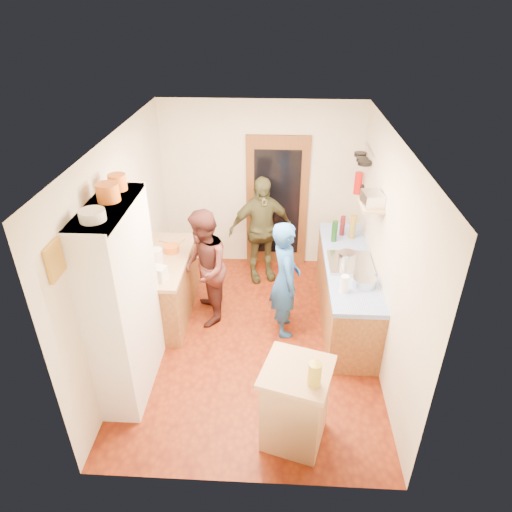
# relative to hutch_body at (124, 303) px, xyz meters

# --- Properties ---
(floor) EXTENTS (3.00, 4.00, 0.02)m
(floor) POSITION_rel_hutch_body_xyz_m (1.30, 0.80, -1.11)
(floor) COLOR maroon
(floor) RESTS_ON ground
(ceiling) EXTENTS (3.00, 4.00, 0.02)m
(ceiling) POSITION_rel_hutch_body_xyz_m (1.30, 0.80, 1.51)
(ceiling) COLOR silver
(ceiling) RESTS_ON ground
(wall_back) EXTENTS (3.00, 0.02, 2.60)m
(wall_back) POSITION_rel_hutch_body_xyz_m (1.30, 2.81, 0.20)
(wall_back) COLOR beige
(wall_back) RESTS_ON ground
(wall_front) EXTENTS (3.00, 0.02, 2.60)m
(wall_front) POSITION_rel_hutch_body_xyz_m (1.30, -1.21, 0.20)
(wall_front) COLOR beige
(wall_front) RESTS_ON ground
(wall_left) EXTENTS (0.02, 4.00, 2.60)m
(wall_left) POSITION_rel_hutch_body_xyz_m (-0.21, 0.80, 0.20)
(wall_left) COLOR beige
(wall_left) RESTS_ON ground
(wall_right) EXTENTS (0.02, 4.00, 2.60)m
(wall_right) POSITION_rel_hutch_body_xyz_m (2.81, 0.80, 0.20)
(wall_right) COLOR beige
(wall_right) RESTS_ON ground
(door_frame) EXTENTS (0.95, 0.06, 2.10)m
(door_frame) POSITION_rel_hutch_body_xyz_m (1.55, 2.77, -0.05)
(door_frame) COLOR brown
(door_frame) RESTS_ON ground
(door_glass) EXTENTS (0.70, 0.02, 1.70)m
(door_glass) POSITION_rel_hutch_body_xyz_m (1.55, 2.74, -0.05)
(door_glass) COLOR black
(door_glass) RESTS_ON door_frame
(hutch_body) EXTENTS (0.40, 1.20, 2.20)m
(hutch_body) POSITION_rel_hutch_body_xyz_m (0.00, 0.00, 0.00)
(hutch_body) COLOR white
(hutch_body) RESTS_ON ground
(hutch_top_shelf) EXTENTS (0.40, 1.14, 0.04)m
(hutch_top_shelf) POSITION_rel_hutch_body_xyz_m (0.00, 0.00, 1.08)
(hutch_top_shelf) COLOR white
(hutch_top_shelf) RESTS_ON hutch_body
(plate_stack) EXTENTS (0.23, 0.23, 0.09)m
(plate_stack) POSITION_rel_hutch_body_xyz_m (0.00, -0.32, 1.15)
(plate_stack) COLOR white
(plate_stack) RESTS_ON hutch_top_shelf
(orange_pot_a) EXTENTS (0.21, 0.21, 0.17)m
(orange_pot_a) POSITION_rel_hutch_body_xyz_m (0.00, 0.09, 1.18)
(orange_pot_a) COLOR orange
(orange_pot_a) RESTS_ON hutch_top_shelf
(orange_pot_b) EXTENTS (0.18, 0.18, 0.16)m
(orange_pot_b) POSITION_rel_hutch_body_xyz_m (0.00, 0.37, 1.18)
(orange_pot_b) COLOR orange
(orange_pot_b) RESTS_ON hutch_top_shelf
(left_counter_base) EXTENTS (0.60, 1.40, 0.85)m
(left_counter_base) POSITION_rel_hutch_body_xyz_m (0.10, 1.25, -0.68)
(left_counter_base) COLOR olive
(left_counter_base) RESTS_ON ground
(left_counter_top) EXTENTS (0.64, 1.44, 0.05)m
(left_counter_top) POSITION_rel_hutch_body_xyz_m (0.10, 1.25, -0.23)
(left_counter_top) COLOR tan
(left_counter_top) RESTS_ON left_counter_base
(toaster) EXTENTS (0.26, 0.21, 0.17)m
(toaster) POSITION_rel_hutch_body_xyz_m (0.15, 0.77, -0.12)
(toaster) COLOR white
(toaster) RESTS_ON left_counter_top
(kettle) EXTENTS (0.21, 0.21, 0.19)m
(kettle) POSITION_rel_hutch_body_xyz_m (0.05, 1.15, -0.11)
(kettle) COLOR white
(kettle) RESTS_ON left_counter_top
(orange_bowl) EXTENTS (0.25, 0.25, 0.09)m
(orange_bowl) POSITION_rel_hutch_body_xyz_m (0.18, 1.43, -0.15)
(orange_bowl) COLOR orange
(orange_bowl) RESTS_ON left_counter_top
(chopping_board) EXTENTS (0.36, 0.31, 0.02)m
(chopping_board) POSITION_rel_hutch_body_xyz_m (0.12, 1.74, -0.19)
(chopping_board) COLOR tan
(chopping_board) RESTS_ON left_counter_top
(right_counter_base) EXTENTS (0.60, 2.20, 0.84)m
(right_counter_base) POSITION_rel_hutch_body_xyz_m (2.50, 1.30, -0.68)
(right_counter_base) COLOR olive
(right_counter_base) RESTS_ON ground
(right_counter_top) EXTENTS (0.62, 2.22, 0.06)m
(right_counter_top) POSITION_rel_hutch_body_xyz_m (2.50, 1.30, -0.23)
(right_counter_top) COLOR blue
(right_counter_top) RESTS_ON right_counter_base
(hob) EXTENTS (0.55, 0.58, 0.04)m
(hob) POSITION_rel_hutch_body_xyz_m (2.50, 1.23, -0.18)
(hob) COLOR silver
(hob) RESTS_ON right_counter_top
(pot_on_hob) EXTENTS (0.21, 0.21, 0.14)m
(pot_on_hob) POSITION_rel_hutch_body_xyz_m (2.45, 1.22, -0.09)
(pot_on_hob) COLOR silver
(pot_on_hob) RESTS_ON hob
(bottle_a) EXTENTS (0.09, 0.09, 0.30)m
(bottle_a) POSITION_rel_hutch_body_xyz_m (2.35, 1.85, -0.05)
(bottle_a) COLOR #143F14
(bottle_a) RESTS_ON right_counter_top
(bottle_b) EXTENTS (0.07, 0.07, 0.28)m
(bottle_b) POSITION_rel_hutch_body_xyz_m (2.48, 2.04, -0.06)
(bottle_b) COLOR #591419
(bottle_b) RESTS_ON right_counter_top
(bottle_c) EXTENTS (0.08, 0.08, 0.34)m
(bottle_c) POSITION_rel_hutch_body_xyz_m (2.61, 1.95, -0.03)
(bottle_c) COLOR olive
(bottle_c) RESTS_ON right_counter_top
(paper_towel) EXTENTS (0.12, 0.12, 0.21)m
(paper_towel) POSITION_rel_hutch_body_xyz_m (2.35, 0.61, -0.09)
(paper_towel) COLOR white
(paper_towel) RESTS_ON right_counter_top
(mixing_bowl) EXTENTS (0.29, 0.29, 0.11)m
(mixing_bowl) POSITION_rel_hutch_body_xyz_m (2.60, 0.76, -0.15)
(mixing_bowl) COLOR silver
(mixing_bowl) RESTS_ON right_counter_top
(island_base) EXTENTS (0.68, 0.68, 0.86)m
(island_base) POSITION_rel_hutch_body_xyz_m (1.79, -0.68, -0.67)
(island_base) COLOR tan
(island_base) RESTS_ON ground
(island_top) EXTENTS (0.77, 0.77, 0.05)m
(island_top) POSITION_rel_hutch_body_xyz_m (1.79, -0.68, -0.22)
(island_top) COLOR tan
(island_top) RESTS_ON island_base
(cutting_board) EXTENTS (0.41, 0.37, 0.02)m
(cutting_board) POSITION_rel_hutch_body_xyz_m (1.75, -0.62, -0.21)
(cutting_board) COLOR white
(cutting_board) RESTS_ON island_top
(oil_jar) EXTENTS (0.15, 0.15, 0.24)m
(oil_jar) POSITION_rel_hutch_body_xyz_m (1.93, -0.84, -0.07)
(oil_jar) COLOR #AD9E2D
(oil_jar) RESTS_ON island_top
(pan_rail) EXTENTS (0.02, 0.65, 0.02)m
(pan_rail) POSITION_rel_hutch_body_xyz_m (2.76, 2.33, 0.95)
(pan_rail) COLOR silver
(pan_rail) RESTS_ON wall_right
(pan_hang_a) EXTENTS (0.18, 0.18, 0.05)m
(pan_hang_a) POSITION_rel_hutch_body_xyz_m (2.70, 2.15, 0.82)
(pan_hang_a) COLOR black
(pan_hang_a) RESTS_ON pan_rail
(pan_hang_b) EXTENTS (0.16, 0.16, 0.05)m
(pan_hang_b) POSITION_rel_hutch_body_xyz_m (2.70, 2.35, 0.80)
(pan_hang_b) COLOR black
(pan_hang_b) RESTS_ON pan_rail
(pan_hang_c) EXTENTS (0.17, 0.17, 0.05)m
(pan_hang_c) POSITION_rel_hutch_body_xyz_m (2.70, 2.55, 0.81)
(pan_hang_c) COLOR black
(pan_hang_c) RESTS_ON pan_rail
(wall_shelf) EXTENTS (0.26, 0.42, 0.03)m
(wall_shelf) POSITION_rel_hutch_body_xyz_m (2.67, 1.25, 0.60)
(wall_shelf) COLOR tan
(wall_shelf) RESTS_ON wall_right
(radio) EXTENTS (0.25, 0.32, 0.15)m
(radio) POSITION_rel_hutch_body_xyz_m (2.67, 1.25, 0.69)
(radio) COLOR silver
(radio) RESTS_ON wall_shelf
(ext_bracket) EXTENTS (0.06, 0.10, 0.04)m
(ext_bracket) POSITION_rel_hutch_body_xyz_m (2.77, 2.50, 0.35)
(ext_bracket) COLOR black
(ext_bracket) RESTS_ON wall_right
(fire_extinguisher) EXTENTS (0.11, 0.11, 0.32)m
(fire_extinguisher) POSITION_rel_hutch_body_xyz_m (2.71, 2.50, 0.40)
(fire_extinguisher) COLOR red
(fire_extinguisher) RESTS_ON wall_right
(picture_frame) EXTENTS (0.03, 0.25, 0.30)m
(picture_frame) POSITION_rel_hutch_body_xyz_m (-0.18, -0.75, 0.95)
(picture_frame) COLOR gold
(picture_frame) RESTS_ON wall_left
(person_hob) EXTENTS (0.47, 0.63, 1.57)m
(person_hob) POSITION_rel_hutch_body_xyz_m (1.72, 1.00, -0.32)
(person_hob) COLOR #20539E
(person_hob) RESTS_ON ground
(person_left) EXTENTS (0.74, 0.88, 1.59)m
(person_left) POSITION_rel_hutch_body_xyz_m (0.66, 1.23, -0.30)
(person_left) COLOR #44201C
(person_left) RESTS_ON ground
(person_back) EXTENTS (1.05, 0.69, 1.65)m
(person_back) POSITION_rel_hutch_body_xyz_m (1.34, 2.27, -0.27)
(person_back) COLOR #3E3E22
(person_back) RESTS_ON ground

